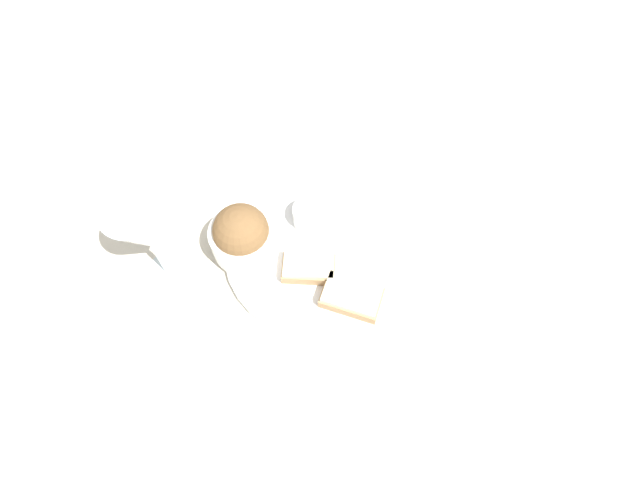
{
  "coord_description": "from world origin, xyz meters",
  "views": [
    {
      "loc": [
        0.14,
        -0.35,
        0.69
      ],
      "look_at": [
        0.0,
        0.0,
        0.03
      ],
      "focal_mm": 28.0,
      "sensor_mm": 36.0,
      "label": 1
    }
  ],
  "objects_px": {
    "sauce_ramekin": "(310,214)",
    "cheese_toast_near": "(352,297)",
    "wine_glass": "(144,231)",
    "salad_bowl": "(242,235)",
    "cheese_toast_far": "(311,268)"
  },
  "relations": [
    {
      "from": "cheese_toast_near",
      "to": "wine_glass",
      "type": "distance_m",
      "value": 0.3
    },
    {
      "from": "cheese_toast_near",
      "to": "wine_glass",
      "type": "relative_size",
      "value": 0.52
    },
    {
      "from": "salad_bowl",
      "to": "cheese_toast_near",
      "type": "height_order",
      "value": "salad_bowl"
    },
    {
      "from": "sauce_ramekin",
      "to": "cheese_toast_near",
      "type": "distance_m",
      "value": 0.15
    },
    {
      "from": "cheese_toast_far",
      "to": "wine_glass",
      "type": "height_order",
      "value": "wine_glass"
    },
    {
      "from": "cheese_toast_far",
      "to": "wine_glass",
      "type": "relative_size",
      "value": 0.52
    },
    {
      "from": "cheese_toast_near",
      "to": "cheese_toast_far",
      "type": "relative_size",
      "value": 0.99
    },
    {
      "from": "sauce_ramekin",
      "to": "cheese_toast_far",
      "type": "height_order",
      "value": "sauce_ramekin"
    },
    {
      "from": "cheese_toast_near",
      "to": "wine_glass",
      "type": "height_order",
      "value": "wine_glass"
    },
    {
      "from": "salad_bowl",
      "to": "cheese_toast_near",
      "type": "distance_m",
      "value": 0.19
    },
    {
      "from": "salad_bowl",
      "to": "wine_glass",
      "type": "distance_m",
      "value": 0.14
    },
    {
      "from": "salad_bowl",
      "to": "cheese_toast_far",
      "type": "bearing_deg",
      "value": -1.69
    },
    {
      "from": "sauce_ramekin",
      "to": "salad_bowl",
      "type": "bearing_deg",
      "value": -133.25
    },
    {
      "from": "wine_glass",
      "to": "sauce_ramekin",
      "type": "bearing_deg",
      "value": 41.82
    },
    {
      "from": "wine_glass",
      "to": "cheese_toast_near",
      "type": "bearing_deg",
      "value": 10.19
    }
  ]
}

